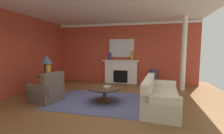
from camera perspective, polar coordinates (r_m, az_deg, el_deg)
ground_plane at (r=5.20m, az=-3.49°, el=-12.27°), size 8.62×8.62×0.00m
wall_fireplace at (r=8.08m, az=3.37°, el=5.03°), size 7.23×0.12×3.00m
wall_window at (r=6.98m, az=-30.28°, el=4.10°), size 0.12×6.95×3.00m
ceiling_panel at (r=5.41m, az=-2.69°, el=20.95°), size 7.23×6.95×0.06m
crown_moulding at (r=8.11m, az=3.32°, el=15.09°), size 7.23×0.08×0.12m
area_rug at (r=5.20m, az=-2.68°, el=-12.19°), size 3.37×2.30×0.01m
fireplace at (r=7.94m, az=3.22°, el=-1.87°), size 1.80×0.35×1.15m
mantel_mirror at (r=7.99m, az=3.44°, el=6.79°), size 1.24×0.04×0.88m
sofa at (r=4.76m, az=16.57°, el=-10.48°), size 1.04×2.16×0.85m
armchair_near_window at (r=5.53m, az=-22.20°, el=-8.30°), size 0.95×0.95×0.95m
coffee_table at (r=5.11m, az=-2.70°, el=-8.68°), size 1.00×1.00×0.45m
side_table at (r=6.39m, az=-22.12°, el=-5.55°), size 0.56×0.56×0.70m
table_lamp at (r=6.28m, az=-22.41°, el=1.85°), size 0.44×0.44×0.75m
vase_on_side_table at (r=6.13m, az=-21.83°, el=-1.17°), size 0.17×0.17×0.42m
vase_mantel_left at (r=7.95m, az=-0.72°, el=3.86°), size 0.14×0.14×0.37m
vase_mantel_right at (r=7.74m, az=7.20°, el=4.10°), size 0.15×0.15×0.46m
vase_tall_corner at (r=7.54m, az=14.52°, el=-3.77°), size 0.33×0.33×0.75m
book_red_cover at (r=5.08m, az=-1.76°, el=-7.12°), size 0.20×0.18×0.05m
column_white at (r=7.06m, az=24.30°, el=4.39°), size 0.20×0.20×3.00m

